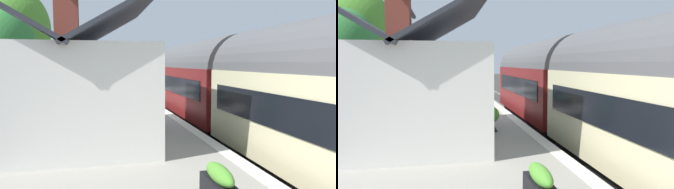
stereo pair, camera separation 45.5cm
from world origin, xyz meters
The scene contains 15 objects.
ground_plane centered at (0.00, 0.00, 0.00)m, with size 160.00×160.00×0.00m, color #383330.
platform centered at (0.00, 3.81, 0.48)m, with size 32.00×5.61×0.96m, color gray.
platform_edge_coping centered at (0.00, 1.18, 0.96)m, with size 32.00×0.36×0.02m, color beige.
rail_near centered at (0.00, -1.62, 0.07)m, with size 52.00×0.08×0.14m, color gray.
rail_far centered at (0.00, -0.18, 0.07)m, with size 52.00×0.08×0.14m, color gray.
train centered at (-1.94, -0.90, 2.21)m, with size 17.65×2.73×4.32m.
station_building centered at (-3.31, 5.05, 2.46)m, with size 5.94×4.64×5.10m.
bench_platform_end centered at (2.90, 2.97, 1.43)m, with size 1.42×0.49×0.88m.
bench_by_lamp centered at (5.33, 2.90, 1.43)m, with size 1.40×0.44×0.88m.
planter_corner_building centered at (1.78, 3.29, 1.29)m, with size 0.42×0.42×0.69m.
planter_by_door centered at (-8.39, 2.50, 1.26)m, with size 1.06×0.32×0.65m.
planter_edge_far centered at (-2.75, 2.47, 1.39)m, with size 0.57×0.57×0.84m.
lamp_post_platform centered at (9.10, 2.08, 3.32)m, with size 0.32×0.50×3.36m.
tree_far_left centered at (8.39, 9.29, 5.28)m, with size 4.71×4.64×7.99m.
tree_far_right centered at (3.84, 8.67, 3.93)m, with size 3.46×3.14×5.89m.
Camera 2 is at (-13.14, 4.00, 3.24)m, focal length 34.04 mm.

